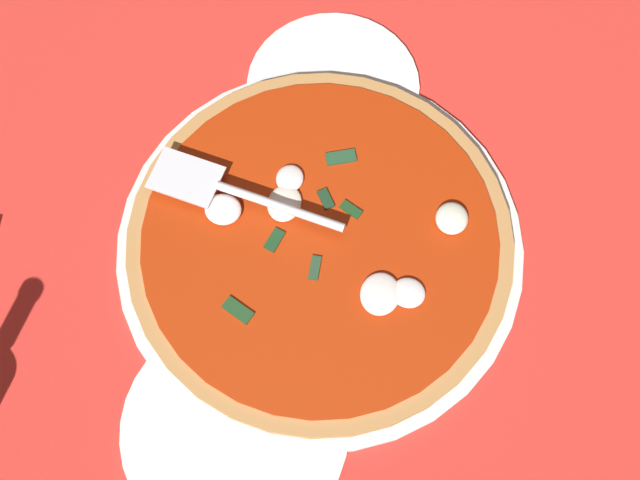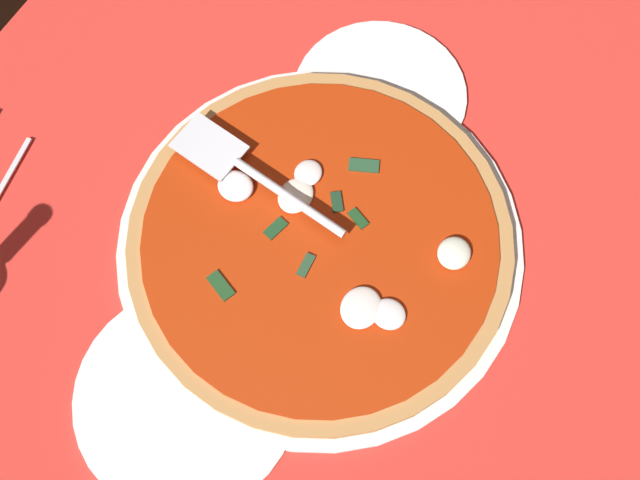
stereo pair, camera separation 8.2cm
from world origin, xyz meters
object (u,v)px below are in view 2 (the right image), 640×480
at_px(dinner_plate_left, 187,396).
at_px(pizza_server, 252,175).
at_px(pizza, 320,240).
at_px(dinner_plate_right, 380,95).

height_order(dinner_plate_left, pizza_server, pizza_server).
height_order(dinner_plate_left, pizza, pizza).
bearing_deg(pizza, dinner_plate_right, 9.61).
distance_m(dinner_plate_right, pizza_server, 0.20).
distance_m(dinner_plate_left, pizza, 0.22).
bearing_deg(pizza, dinner_plate_left, 170.22).
bearing_deg(pizza, pizza_server, 78.05).
xyz_separation_m(dinner_plate_left, dinner_plate_right, (0.42, -0.00, 0.00)).
relative_size(dinner_plate_left, dinner_plate_right, 1.12).
distance_m(dinner_plate_right, pizza, 0.21).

